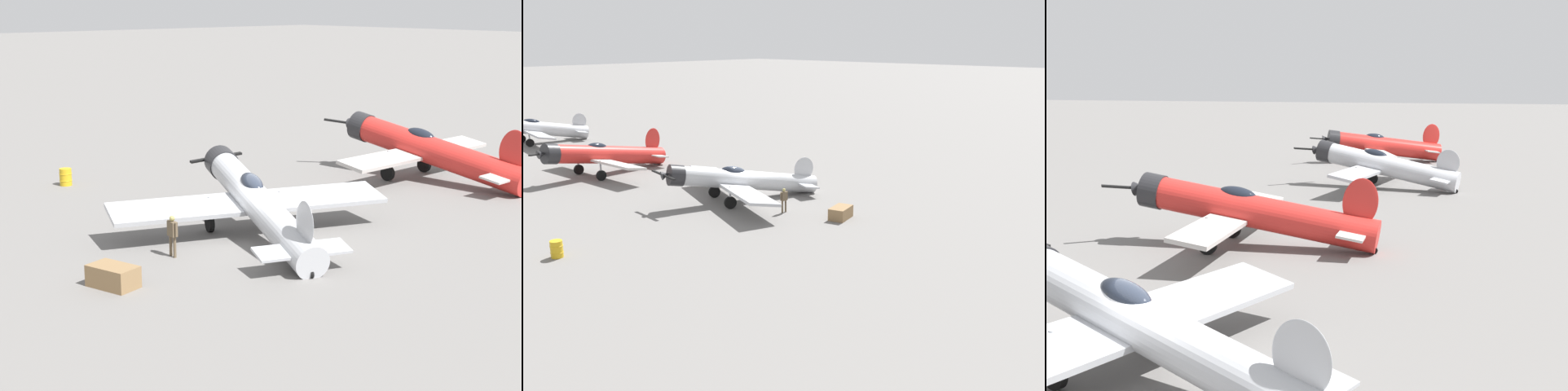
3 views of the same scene
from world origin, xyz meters
The scene contains 5 objects.
ground_plane centered at (0.00, 0.00, 0.00)m, with size 400.00×400.00×0.00m, color slate.
airplane_foreground centered at (0.20, 0.51, 1.42)m, with size 11.38×10.57×3.01m.
airplane_mid_apron centered at (13.91, 2.51, 1.60)m, with size 11.01×12.20×3.31m.
airplane_far_line centered at (31.94, -0.46, 1.57)m, with size 11.76×11.30×3.11m.
airplane_outer_stand centered at (46.74, 1.93, 1.46)m, with size 11.96×10.90×3.42m.
Camera 3 is at (-14.47, -7.49, 7.26)m, focal length 48.69 mm.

